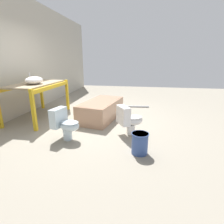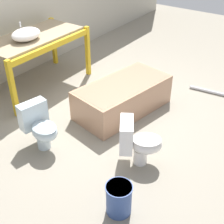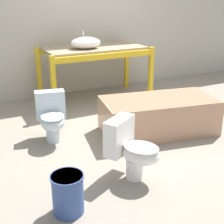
{
  "view_description": "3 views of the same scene",
  "coord_description": "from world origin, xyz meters",
  "px_view_note": "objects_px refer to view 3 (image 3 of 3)",
  "views": [
    {
      "loc": [
        -4.15,
        -1.35,
        1.5
      ],
      "look_at": [
        -0.73,
        -0.75,
        0.45
      ],
      "focal_mm": 28.0,
      "sensor_mm": 36.0,
      "label": 1
    },
    {
      "loc": [
        -3.33,
        -2.54,
        2.7
      ],
      "look_at": [
        -0.77,
        -0.74,
        0.61
      ],
      "focal_mm": 50.0,
      "sensor_mm": 36.0,
      "label": 2
    },
    {
      "loc": [
        -2.18,
        -3.49,
        1.75
      ],
      "look_at": [
        -0.73,
        -0.61,
        0.53
      ],
      "focal_mm": 50.0,
      "sensor_mm": 36.0,
      "label": 3
    }
  ],
  "objects_px": {
    "bucket_white": "(68,193)",
    "bathtub_main": "(159,113)",
    "toilet_near": "(52,116)",
    "toilet_far": "(132,148)",
    "sink_basin": "(86,43)"
  },
  "relations": [
    {
      "from": "sink_basin",
      "to": "bathtub_main",
      "type": "distance_m",
      "value": 1.78
    },
    {
      "from": "bucket_white",
      "to": "bathtub_main",
      "type": "bearing_deg",
      "value": 32.37
    },
    {
      "from": "sink_basin",
      "to": "toilet_far",
      "type": "relative_size",
      "value": 0.81
    },
    {
      "from": "sink_basin",
      "to": "bucket_white",
      "type": "xyz_separation_m",
      "value": [
        -1.26,
        -2.61,
        -0.83
      ]
    },
    {
      "from": "sink_basin",
      "to": "bucket_white",
      "type": "relative_size",
      "value": 1.38
    },
    {
      "from": "sink_basin",
      "to": "toilet_near",
      "type": "bearing_deg",
      "value": -129.15
    },
    {
      "from": "toilet_near",
      "to": "toilet_far",
      "type": "relative_size",
      "value": 1.0
    },
    {
      "from": "toilet_near",
      "to": "bucket_white",
      "type": "height_order",
      "value": "toilet_near"
    },
    {
      "from": "toilet_far",
      "to": "bucket_white",
      "type": "distance_m",
      "value": 0.8
    },
    {
      "from": "bathtub_main",
      "to": "toilet_near",
      "type": "bearing_deg",
      "value": 174.41
    },
    {
      "from": "bathtub_main",
      "to": "bucket_white",
      "type": "bearing_deg",
      "value": -136.98
    },
    {
      "from": "sink_basin",
      "to": "bathtub_main",
      "type": "bearing_deg",
      "value": -76.75
    },
    {
      "from": "sink_basin",
      "to": "bucket_white",
      "type": "distance_m",
      "value": 3.02
    },
    {
      "from": "bathtub_main",
      "to": "toilet_far",
      "type": "bearing_deg",
      "value": -127.05
    },
    {
      "from": "toilet_near",
      "to": "toilet_far",
      "type": "xyz_separation_m",
      "value": [
        0.45,
        -1.19,
        0.0
      ]
    }
  ]
}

